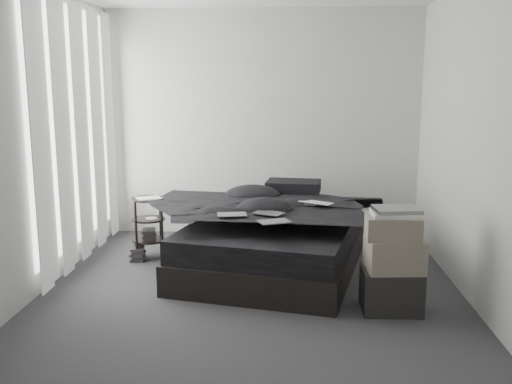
# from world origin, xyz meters

# --- Properties ---
(floor) EXTENTS (3.60, 4.20, 0.01)m
(floor) POSITION_xyz_m (0.00, 0.00, 0.00)
(floor) COLOR #343437
(floor) RESTS_ON ground
(wall_back) EXTENTS (3.60, 0.01, 2.60)m
(wall_back) POSITION_xyz_m (0.00, 2.10, 1.30)
(wall_back) COLOR beige
(wall_back) RESTS_ON ground
(wall_front) EXTENTS (3.60, 0.01, 2.60)m
(wall_front) POSITION_xyz_m (0.00, -2.10, 1.30)
(wall_front) COLOR beige
(wall_front) RESTS_ON ground
(wall_left) EXTENTS (0.01, 4.20, 2.60)m
(wall_left) POSITION_xyz_m (-1.80, 0.00, 1.30)
(wall_left) COLOR beige
(wall_left) RESTS_ON ground
(wall_right) EXTENTS (0.01, 4.20, 2.60)m
(wall_right) POSITION_xyz_m (1.80, 0.00, 1.30)
(wall_right) COLOR beige
(wall_right) RESTS_ON ground
(window_left) EXTENTS (0.02, 2.00, 2.30)m
(window_left) POSITION_xyz_m (-1.78, 0.90, 1.35)
(window_left) COLOR white
(window_left) RESTS_ON wall_left
(curtain_left) EXTENTS (0.06, 2.12, 2.48)m
(curtain_left) POSITION_xyz_m (-1.73, 0.90, 1.28)
(curtain_left) COLOR white
(curtain_left) RESTS_ON wall_left
(bed) EXTENTS (1.91, 2.28, 0.27)m
(bed) POSITION_xyz_m (0.17, 0.75, 0.14)
(bed) COLOR black
(bed) RESTS_ON floor
(mattress) EXTENTS (1.84, 2.21, 0.21)m
(mattress) POSITION_xyz_m (0.17, 0.75, 0.38)
(mattress) COLOR black
(mattress) RESTS_ON bed
(duvet) EXTENTS (1.81, 1.99, 0.23)m
(duvet) POSITION_xyz_m (0.16, 0.71, 0.60)
(duvet) COLOR black
(duvet) RESTS_ON mattress
(pillow_lower) EXTENTS (0.67, 0.53, 0.14)m
(pillow_lower) POSITION_xyz_m (0.30, 1.52, 0.55)
(pillow_lower) COLOR black
(pillow_lower) RESTS_ON mattress
(pillow_upper) EXTENTS (0.60, 0.45, 0.13)m
(pillow_upper) POSITION_xyz_m (0.36, 1.48, 0.68)
(pillow_upper) COLOR black
(pillow_upper) RESTS_ON pillow_lower
(laptop) EXTENTS (0.38, 0.34, 0.03)m
(laptop) POSITION_xyz_m (0.54, 0.72, 0.73)
(laptop) COLOR silver
(laptop) RESTS_ON duvet
(comic_a) EXTENTS (0.27, 0.20, 0.01)m
(comic_a) POSITION_xyz_m (-0.18, 0.29, 0.72)
(comic_a) COLOR black
(comic_a) RESTS_ON duvet
(comic_b) EXTENTS (0.30, 0.25, 0.01)m
(comic_b) POSITION_xyz_m (0.14, 0.36, 0.73)
(comic_b) COLOR black
(comic_b) RESTS_ON duvet
(comic_c) EXTENTS (0.29, 0.25, 0.01)m
(comic_c) POSITION_xyz_m (0.19, 0.05, 0.73)
(comic_c) COLOR black
(comic_c) RESTS_ON duvet
(side_stand) EXTENTS (0.42, 0.42, 0.62)m
(side_stand) POSITION_xyz_m (-1.11, 1.05, 0.31)
(side_stand) COLOR black
(side_stand) RESTS_ON floor
(papers) EXTENTS (0.29, 0.27, 0.01)m
(papers) POSITION_xyz_m (-1.10, 1.04, 0.63)
(papers) COLOR white
(papers) RESTS_ON side_stand
(floor_books) EXTENTS (0.17, 0.21, 0.13)m
(floor_books) POSITION_xyz_m (-1.21, 0.96, 0.07)
(floor_books) COLOR black
(floor_books) RESTS_ON floor
(box_lower) EXTENTS (0.46, 0.36, 0.34)m
(box_lower) POSITION_xyz_m (1.13, -0.20, 0.17)
(box_lower) COLOR black
(box_lower) RESTS_ON floor
(box_mid) EXTENTS (0.45, 0.37, 0.26)m
(box_mid) POSITION_xyz_m (1.14, -0.21, 0.46)
(box_mid) COLOR #6D6556
(box_mid) RESTS_ON box_lower
(box_upper) EXTENTS (0.42, 0.34, 0.18)m
(box_upper) POSITION_xyz_m (1.12, -0.20, 0.68)
(box_upper) COLOR #6D6556
(box_upper) RESTS_ON box_mid
(art_book_white) EXTENTS (0.35, 0.28, 0.03)m
(art_book_white) POSITION_xyz_m (1.13, -0.20, 0.79)
(art_book_white) COLOR silver
(art_book_white) RESTS_ON box_upper
(art_book_snake) EXTENTS (0.37, 0.30, 0.03)m
(art_book_snake) POSITION_xyz_m (1.14, -0.21, 0.82)
(art_book_snake) COLOR silver
(art_book_snake) RESTS_ON art_book_white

